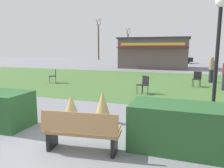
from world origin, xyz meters
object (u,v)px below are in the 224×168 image
(cafe_chair_center, at_px, (54,75))
(cafe_chair_east, at_px, (197,78))
(tree_left_bg, at_px, (98,41))
(parked_car_west_slot, at_px, (141,58))
(parked_car_center_slot, at_px, (177,59))
(food_kiosk, at_px, (154,53))
(lamppost_mid, at_px, (218,42))
(person_standing, at_px, (211,70))
(tree_right_bg, at_px, (128,46))
(park_bench, at_px, (81,131))
(cafe_chair_west, at_px, (144,83))

(cafe_chair_center, bearing_deg, cafe_chair_east, 9.76)
(cafe_chair_east, xyz_separation_m, tree_left_bg, (-16.27, 24.68, 2.86))
(parked_car_west_slot, distance_m, parked_car_center_slot, 5.39)
(cafe_chair_east, xyz_separation_m, cafe_chair_center, (-8.80, -1.51, 0.00))
(cafe_chair_center, bearing_deg, food_kiosk, 70.48)
(lamppost_mid, height_order, person_standing, lamppost_mid)
(tree_right_bg, bearing_deg, tree_left_bg, -156.93)
(park_bench, bearing_deg, cafe_chair_center, 126.58)
(lamppost_mid, xyz_separation_m, cafe_chair_center, (-9.08, 4.30, -1.94))
(lamppost_mid, distance_m, cafe_chair_west, 4.47)
(cafe_chair_west, xyz_separation_m, parked_car_center_slot, (0.70, 23.27, 0.12))
(tree_right_bg, bearing_deg, cafe_chair_center, -85.17)
(parked_car_west_slot, xyz_separation_m, tree_right_bg, (-3.90, 6.57, 1.94))
(food_kiosk, relative_size, tree_right_bg, 1.30)
(park_bench, height_order, parked_car_west_slot, parked_car_west_slot)
(park_bench, distance_m, person_standing, 12.14)
(cafe_chair_west, bearing_deg, food_kiosk, 95.96)
(cafe_chair_west, height_order, cafe_chair_east, same)
(cafe_chair_east, bearing_deg, tree_right_bg, 112.64)
(food_kiosk, relative_size, cafe_chair_east, 8.59)
(cafe_chair_center, xyz_separation_m, tree_left_bg, (-7.47, 26.19, 2.86))
(lamppost_mid, bearing_deg, cafe_chair_east, 92.73)
(lamppost_mid, relative_size, tree_right_bg, 0.66)
(lamppost_mid, relative_size, food_kiosk, 0.51)
(cafe_chair_center, relative_size, tree_right_bg, 0.15)
(cafe_chair_center, relative_size, parked_car_center_slot, 0.21)
(cafe_chair_west, distance_m, cafe_chair_center, 6.36)
(parked_car_center_slot, relative_size, tree_left_bg, 0.57)
(park_bench, xyz_separation_m, person_standing, (3.71, 11.55, 0.38))
(park_bench, bearing_deg, cafe_chair_west, 88.62)
(cafe_chair_west, bearing_deg, parked_car_west_slot, 101.38)
(lamppost_mid, xyz_separation_m, parked_car_center_slot, (-2.18, 26.08, -1.82))
(parked_car_center_slot, bearing_deg, cafe_chair_east, -84.62)
(food_kiosk, bearing_deg, park_bench, -86.32)
(cafe_chair_center, bearing_deg, tree_left_bg, 105.93)
(lamppost_mid, distance_m, parked_car_center_slot, 26.24)
(food_kiosk, relative_size, person_standing, 4.52)
(tree_left_bg, bearing_deg, park_bench, -68.52)
(person_standing, bearing_deg, cafe_chair_east, 52.22)
(person_standing, bearing_deg, cafe_chair_center, 7.81)
(parked_car_center_slot, bearing_deg, parked_car_west_slot, 179.98)
(park_bench, relative_size, lamppost_mid, 0.45)
(park_bench, xyz_separation_m, cafe_chair_east, (2.77, 9.64, 0.05))
(cafe_chair_west, bearing_deg, cafe_chair_center, 166.51)
(lamppost_mid, height_order, food_kiosk, lamppost_mid)
(cafe_chair_west, distance_m, parked_car_west_slot, 23.74)
(cafe_chair_center, bearing_deg, parked_car_west_slot, 86.05)
(park_bench, relative_size, cafe_chair_east, 1.97)
(cafe_chair_east, bearing_deg, lamppost_mid, -87.27)
(food_kiosk, height_order, parked_car_west_slot, food_kiosk)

